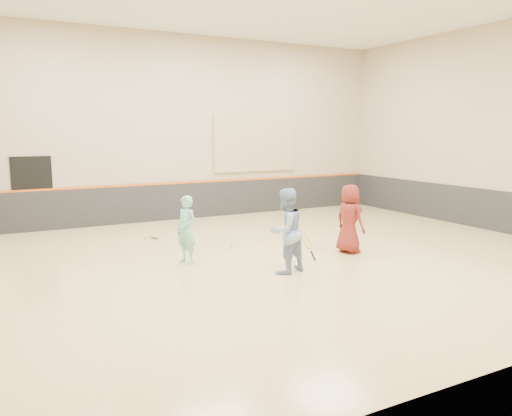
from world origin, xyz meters
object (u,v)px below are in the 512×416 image
instructor (286,231)px  spare_racket (147,236)px  young_man (350,219)px  girl (186,230)px

instructor → spare_racket: size_ratio=2.49×
young_man → spare_racket: (-3.87, 3.94, -0.79)m
instructor → young_man: instructor is taller
instructor → young_man: 2.39m
girl → young_man: (3.82, -0.90, 0.07)m
girl → young_man: size_ratio=0.91×
girl → spare_racket: girl is taller
spare_racket → young_man: bearing=-45.5°
young_man → spare_racket: 5.58m
girl → spare_racket: (-0.05, 3.04, -0.72)m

